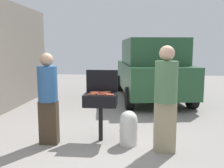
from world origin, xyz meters
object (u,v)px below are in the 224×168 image
Objects in this scene: hot_dog_11 at (96,92)px; parked_minivan at (151,69)px; hot_dog_14 at (94,93)px; hot_dog_10 at (110,95)px; propane_tank at (129,127)px; hot_dog_8 at (105,92)px; person_left at (48,96)px; hot_dog_2 at (101,95)px; hot_dog_6 at (91,94)px; hot_dog_4 at (107,92)px; hot_dog_3 at (105,93)px; person_right at (166,95)px; bbq_grill at (101,101)px; hot_dog_1 at (102,93)px; hot_dog_13 at (94,93)px; hot_dog_9 at (95,94)px; hot_dog_5 at (93,92)px; hot_dog_7 at (107,94)px; hot_dog_12 at (103,93)px; hot_dog_0 at (110,95)px.

hot_dog_11 is 0.03× the size of parked_minivan.
hot_dog_11 and hot_dog_14 have the same top height.
propane_tank is at bearing 1.64° from hot_dog_10.
person_left is (-0.97, -0.34, -0.01)m from hot_dog_8.
hot_dog_2 is 1.00× the size of hot_dog_6.
hot_dog_4 is at bearing 145.92° from propane_tank.
propane_tank is 0.38× the size of person_left.
person_right is at bearing -21.82° from hot_dog_3.
bbq_grill is 6.83× the size of hot_dog_8.
hot_dog_2 reaches higher than propane_tank.
hot_dog_1 is 0.20m from hot_dog_2.
person_right is (1.24, -0.38, 0.05)m from hot_dog_13.
hot_dog_6 is 0.33m from hot_dog_10.
hot_dog_1 is 1.19m from person_right.
hot_dog_8 is at bearing 44.63° from hot_dog_9.
hot_dog_3 is at bearing 121.03° from hot_dog_10.
hot_dog_5 is 0.91m from propane_tank.
hot_dog_1 and hot_dog_7 have the same top height.
hot_dog_9 is at bearing -154.44° from hot_dog_3.
hot_dog_2 is 0.16m from hot_dog_10.
hot_dog_4 is at bearing 69.57° from hot_dog_12.
hot_dog_11 is 1.00× the size of hot_dog_13.
hot_dog_7 is 0.09m from hot_dog_10.
hot_dog_0 is at bearing 2.53° from hot_dog_6.
hot_dog_5 is 0.05m from hot_dog_14.
hot_dog_12 is (0.03, -0.08, 0.00)m from hot_dog_1.
hot_dog_11 is at bearing 153.72° from hot_dog_3.
hot_dog_10 is 0.97m from person_right.
hot_dog_8 is (0.21, 0.24, 0.00)m from hot_dog_6.
hot_dog_6 is 0.24m from hot_dog_12.
hot_dog_5 is 1.00× the size of hot_dog_10.
hot_dog_7 is 0.21× the size of propane_tank.
hot_dog_13 is 4.26m from parked_minivan.
hot_dog_3 is 1.00× the size of hot_dog_14.
hot_dog_5 and hot_dog_9 have the same top height.
propane_tank is at bearing -18.04° from hot_dog_5.
hot_dog_1 is at bearing 12.30° from person_left.
hot_dog_4 is 0.03× the size of parked_minivan.
hot_dog_7 and hot_dog_11 have the same top height.
hot_dog_6 reaches higher than bbq_grill.
hot_dog_7 is (0.13, -0.09, 0.15)m from bbq_grill.
hot_dog_14 is at bearing 178.61° from hot_dog_3.
bbq_grill is 0.16m from hot_dog_12.
parked_minivan is (1.31, 4.19, 0.13)m from hot_dog_6.
hot_dog_10 is 1.09m from person_left.
bbq_grill is 0.26m from hot_dog_6.
hot_dog_7 is at bearing 140.22° from hot_dog_0.
hot_dog_11 is 1.33m from person_right.
bbq_grill is 0.50× the size of person_right.
hot_dog_9 is at bearing 171.36° from propane_tank.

